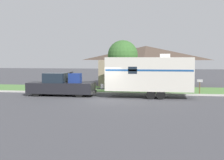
# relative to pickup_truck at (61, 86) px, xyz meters

# --- Properties ---
(ground_plane) EXTENTS (120.00, 120.00, 0.00)m
(ground_plane) POSITION_rel_pickup_truck_xyz_m (4.11, -1.92, -0.86)
(ground_plane) COLOR #47474C
(curb_strip) EXTENTS (80.00, 0.30, 0.14)m
(curb_strip) POSITION_rel_pickup_truck_xyz_m (4.11, 1.83, -0.79)
(curb_strip) COLOR beige
(curb_strip) RESTS_ON ground_plane
(lawn_strip) EXTENTS (80.00, 7.00, 0.03)m
(lawn_strip) POSITION_rel_pickup_truck_xyz_m (4.11, 5.48, -0.85)
(lawn_strip) COLOR #568442
(lawn_strip) RESTS_ON ground_plane
(house_across_street) EXTENTS (10.89, 6.74, 4.57)m
(house_across_street) POSITION_rel_pickup_truck_xyz_m (6.71, 11.06, 1.50)
(house_across_street) COLOR gray
(house_across_street) RESTS_ON ground_plane
(pickup_truck) EXTENTS (5.75, 1.90, 2.05)m
(pickup_truck) POSITION_rel_pickup_truck_xyz_m (0.00, 0.00, 0.00)
(pickup_truck) COLOR black
(pickup_truck) RESTS_ON ground_plane
(travel_trailer) EXTENTS (7.92, 2.33, 3.56)m
(travel_trailer) POSITION_rel_pickup_truck_xyz_m (7.52, -0.00, 1.06)
(travel_trailer) COLOR black
(travel_trailer) RESTS_ON ground_plane
(mailbox) EXTENTS (0.48, 0.20, 1.33)m
(mailbox) POSITION_rel_pickup_truck_xyz_m (11.85, 2.71, 0.16)
(mailbox) COLOR brown
(mailbox) RESTS_ON ground_plane
(tree_in_yard) EXTENTS (2.86, 2.86, 4.89)m
(tree_in_yard) POSITION_rel_pickup_truck_xyz_m (4.86, 3.89, 2.59)
(tree_in_yard) COLOR brown
(tree_in_yard) RESTS_ON ground_plane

